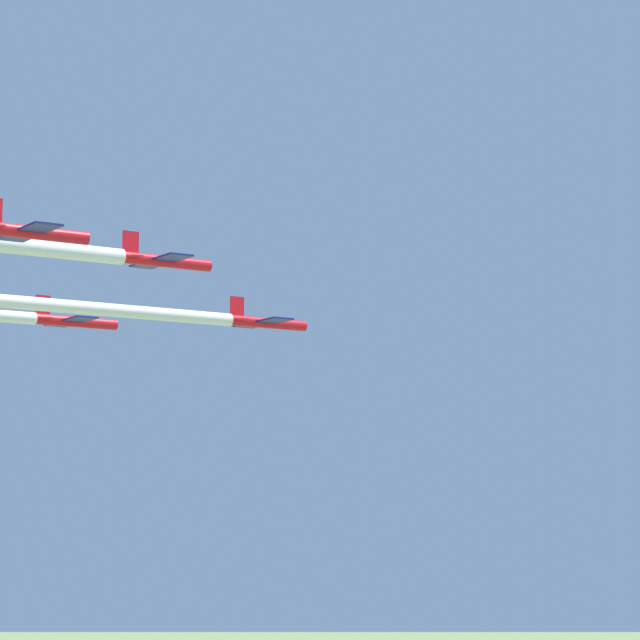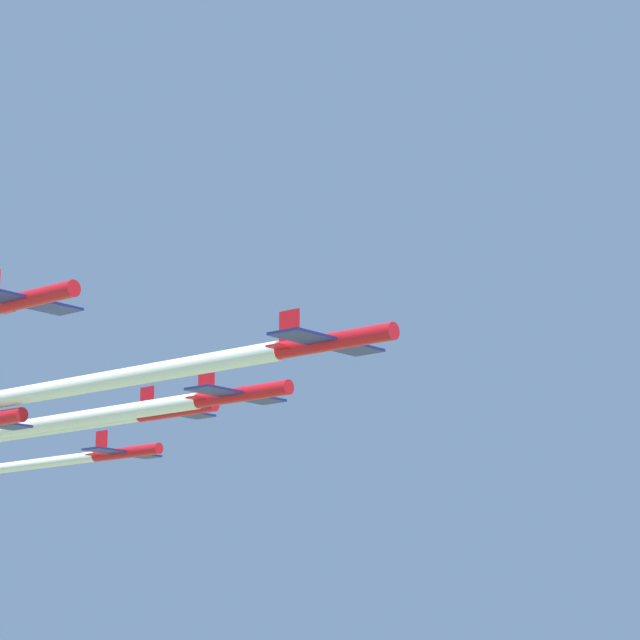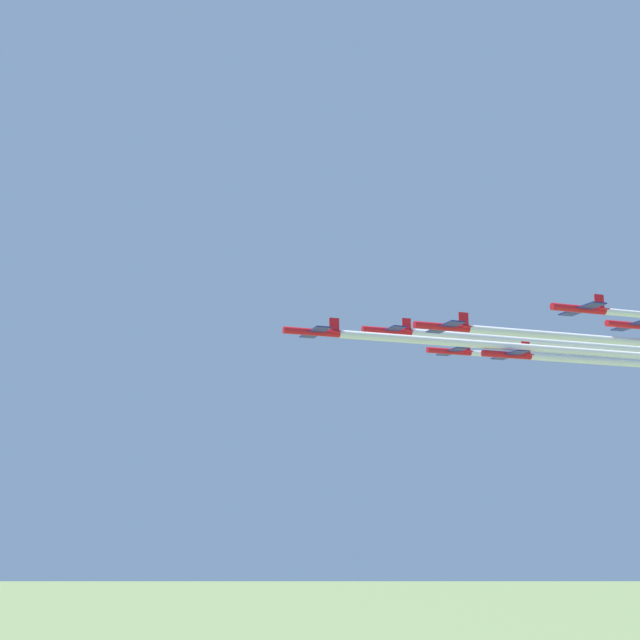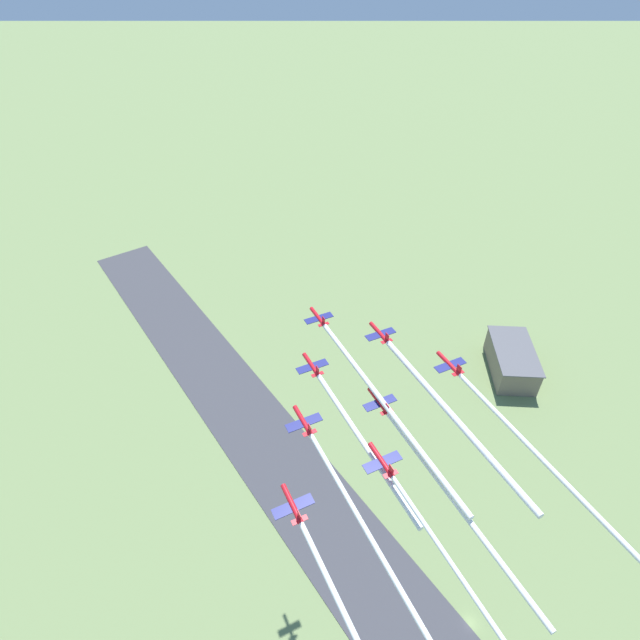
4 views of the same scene
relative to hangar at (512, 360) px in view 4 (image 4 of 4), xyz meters
name	(u,v)px [view 4 (image 4 of 4)]	position (x,y,z in m)	size (l,w,h in m)	color
ground_plane	(470,623)	(-110.44, 36.29, -6.64)	(3000.00, 3000.00, 0.00)	#6B7F4C
runway_strip	(319,512)	(-77.26, 84.54, -6.54)	(355.95, 296.00, 0.20)	#38383D
hangar	(512,360)	(0.00, 0.00, 0.00)	(33.85, 18.23, 13.23)	#726656
jet_0	(318,317)	(-77.53, 84.39, 83.77)	(7.40, 7.24, 2.58)	red
jet_1	(312,366)	(-94.35, 84.71, 83.77)	(7.40, 7.24, 2.58)	red
jet_2	(380,333)	(-85.98, 69.85, 86.68)	(7.40, 7.24, 2.58)	red
jet_3	(303,422)	(-111.16, 85.03, 85.34)	(7.40, 7.24, 2.58)	red
jet_4	(379,402)	(-102.79, 70.17, 82.55)	(7.40, 7.24, 2.58)	red
jet_5	(450,364)	(-94.43, 55.31, 86.08)	(7.40, 7.24, 2.58)	red
jet_6	(293,505)	(-127.98, 85.35, 84.45)	(7.40, 7.24, 2.58)	red
jet_7	(382,461)	(-119.61, 70.49, 86.12)	(7.40, 7.24, 2.58)	red
smoke_trail_0	(384,404)	(-104.30, 69.32, 83.73)	(47.94, 27.64, 1.10)	white
smoke_trail_1	(363,442)	(-113.91, 73.70, 83.73)	(33.50, 19.49, 1.06)	white
smoke_trail_2	(452,415)	(-108.87, 56.96, 86.64)	(40.24, 23.39, 1.24)	white
smoke_trail_3	(371,539)	(-133.33, 72.55, 85.31)	(38.60, 22.24, 0.85)	white
smoke_trail_4	(456,504)	(-124.84, 57.75, 82.51)	(38.43, 22.22, 0.98)	white
smoke_trail_5	(543,460)	(-117.54, 42.29, 86.04)	(40.52, 23.37, 0.92)	white
smoke_trail_7	(502,639)	(-146.27, 55.48, 86.08)	(47.54, 27.22, 0.76)	white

